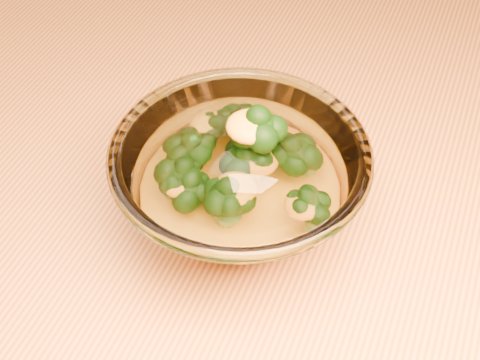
% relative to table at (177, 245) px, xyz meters
% --- Properties ---
extents(table, '(1.20, 0.80, 0.75)m').
position_rel_table_xyz_m(table, '(0.00, 0.00, 0.00)').
color(table, '#D67840').
rests_on(table, ground).
extents(glass_bowl, '(0.19, 0.19, 0.09)m').
position_rel_table_xyz_m(glass_bowl, '(0.08, -0.02, 0.14)').
color(glass_bowl, white).
rests_on(glass_bowl, table).
extents(cheese_sauce, '(0.11, 0.11, 0.03)m').
position_rel_table_xyz_m(cheese_sauce, '(0.08, -0.02, 0.13)').
color(cheese_sauce, yellow).
rests_on(cheese_sauce, glass_bowl).
extents(broccoli_heap, '(0.13, 0.11, 0.08)m').
position_rel_table_xyz_m(broccoli_heap, '(0.07, -0.01, 0.16)').
color(broccoli_heap, black).
rests_on(broccoli_heap, cheese_sauce).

